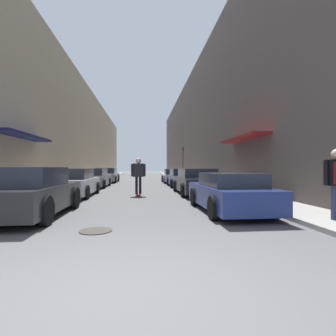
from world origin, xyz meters
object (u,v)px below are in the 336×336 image
object	(u,v)px
parked_car_left_1	(73,183)
parked_car_left_3	(107,175)
parked_car_right_3	(174,176)
manhole_cover	(96,231)
parked_car_right_2	(183,178)
parked_car_left_2	(95,178)
traffic_light	(183,159)
parked_car_right_0	(229,193)
parked_car_right_1	(196,182)
parked_car_left_0	(29,193)
skateboarder	(138,172)

from	to	relation	value
parked_car_left_1	parked_car_left_3	bearing A→B (deg)	90.16
parked_car_left_3	parked_car_right_3	world-z (taller)	parked_car_left_3
manhole_cover	parked_car_right_2	bearing A→B (deg)	73.16
parked_car_left_2	traffic_light	world-z (taller)	traffic_light
parked_car_right_0	parked_car_right_1	distance (m)	5.45
parked_car_right_1	manhole_cover	world-z (taller)	parked_car_right_1
parked_car_left_2	parked_car_right_3	distance (m)	7.80
parked_car_left_3	traffic_light	world-z (taller)	traffic_light
parked_car_left_0	parked_car_left_3	size ratio (longest dim) A/B	0.97
parked_car_left_3	manhole_cover	world-z (taller)	parked_car_left_3
parked_car_right_2	parked_car_right_3	distance (m)	4.89
parked_car_right_1	traffic_light	distance (m)	18.59
parked_car_left_1	traffic_light	xyz separation A→B (m)	(8.20, 18.94, 1.81)
parked_car_left_0	parked_car_left_3	bearing A→B (deg)	90.52
parked_car_left_3	parked_car_right_2	xyz separation A→B (m)	(6.19, -6.08, -0.03)
parked_car_right_0	manhole_cover	size ratio (longest dim) A/B	6.04
skateboarder	manhole_cover	xyz separation A→B (m)	(-0.80, -7.10, -1.14)
parked_car_right_3	parked_car_left_3	bearing A→B (deg)	169.00
parked_car_right_2	parked_car_right_3	size ratio (longest dim) A/B	0.98
parked_car_right_0	manhole_cover	xyz separation A→B (m)	(-3.71, -2.17, -0.59)
parked_car_right_2	skateboarder	size ratio (longest dim) A/B	2.16
parked_car_left_0	parked_car_right_1	xyz separation A→B (m)	(5.93, 5.74, -0.03)
parked_car_right_1	parked_car_right_3	xyz separation A→B (m)	(0.01, 10.06, -0.05)
parked_car_right_3	manhole_cover	world-z (taller)	parked_car_right_3
parked_car_right_2	skateboarder	distance (m)	6.49
parked_car_left_0	parked_car_right_2	size ratio (longest dim) A/B	1.07
manhole_cover	parked_car_right_3	bearing A→B (deg)	77.94
parked_car_left_0	parked_car_right_0	size ratio (longest dim) A/B	1.02
parked_car_left_3	parked_car_right_3	distance (m)	6.21
parked_car_left_2	parked_car_right_1	size ratio (longest dim) A/B	0.95
parked_car_left_2	parked_car_left_3	bearing A→B (deg)	89.68
parked_car_left_2	skateboarder	bearing A→B (deg)	-61.38
parked_car_right_0	parked_car_right_3	distance (m)	15.51
parked_car_left_1	parked_car_left_3	world-z (taller)	parked_car_left_3
parked_car_left_0	parked_car_right_2	distance (m)	12.47
parked_car_left_2	parked_car_right_1	xyz separation A→B (m)	(6.12, -5.25, 0.02)
skateboarder	manhole_cover	bearing A→B (deg)	-96.42
parked_car_right_0	parked_car_left_1	bearing A→B (deg)	140.85
parked_car_left_3	parked_car_left_0	bearing A→B (deg)	-89.48
parked_car_left_0	manhole_cover	bearing A→B (deg)	-41.02
parked_car_left_3	parked_car_right_2	world-z (taller)	parked_car_left_3
manhole_cover	parked_car_left_3	bearing A→B (deg)	97.01
parked_car_left_2	parked_car_right_0	distance (m)	12.30
parked_car_left_2	manhole_cover	distance (m)	13.10
parked_car_left_2	parked_car_right_2	bearing A→B (deg)	-0.72
parked_car_right_1	traffic_light	bearing A→B (deg)	83.34
manhole_cover	skateboarder	bearing A→B (deg)	83.58
parked_car_left_0	skateboarder	size ratio (longest dim) A/B	2.32
parked_car_left_3	manhole_cover	size ratio (longest dim) A/B	6.36
parked_car_left_0	traffic_light	bearing A→B (deg)	71.49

